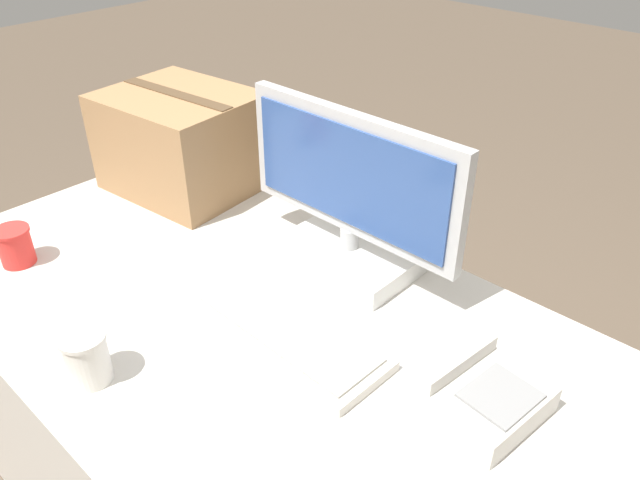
% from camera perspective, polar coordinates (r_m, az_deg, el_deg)
% --- Properties ---
extents(office_desk, '(1.80, 0.90, 0.72)m').
position_cam_1_polar(office_desk, '(1.57, -3.50, -18.18)').
color(office_desk, beige).
rests_on(office_desk, ground_plane).
extents(monitor, '(0.58, 0.21, 0.38)m').
position_cam_1_polar(monitor, '(1.41, 2.77, 3.08)').
color(monitor, white).
rests_on(monitor, office_desk).
extents(keyboard, '(0.46, 0.18, 0.03)m').
position_cam_1_polar(keyboard, '(1.29, -3.11, -8.26)').
color(keyboard, beige).
rests_on(keyboard, office_desk).
extents(desk_phone, '(0.21, 0.22, 0.08)m').
position_cam_1_polar(desk_phone, '(1.17, 14.38, -13.35)').
color(desk_phone, beige).
rests_on(desk_phone, office_desk).
extents(paper_cup_left, '(0.08, 0.08, 0.09)m').
position_cam_1_polar(paper_cup_left, '(1.64, -26.10, -0.49)').
color(paper_cup_left, red).
rests_on(paper_cup_left, office_desk).
extents(paper_cup_right, '(0.09, 0.09, 0.11)m').
position_cam_1_polar(paper_cup_right, '(1.24, -20.54, -10.02)').
color(paper_cup_right, white).
rests_on(paper_cup_right, office_desk).
extents(cardboard_box, '(0.43, 0.38, 0.28)m').
position_cam_1_polar(cardboard_box, '(1.83, -12.52, 8.79)').
color(cardboard_box, '#9E754C').
rests_on(cardboard_box, office_desk).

